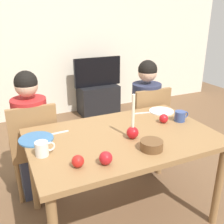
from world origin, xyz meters
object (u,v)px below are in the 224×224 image
Objects in this scene: chair_left at (34,144)px; person_left_child at (32,137)px; apple_by_left_plate at (106,158)px; person_right_child at (145,116)px; mug_left at (42,149)px; chair_right at (147,122)px; plate_left at (36,139)px; apple_by_right_mug at (164,118)px; tv_stand at (98,100)px; bowl_walnuts at (152,145)px; plate_right at (161,111)px; dining_table at (123,145)px; mug_right at (180,116)px; apple_near_candle at (78,161)px; candle_centerpiece at (133,130)px; tv at (98,72)px.

person_left_child reaches higher than chair_left.
person_right_child is at bearing 47.32° from apple_by_left_plate.
person_right_child reaches higher than mug_left.
chair_left is 1.18m from chair_right.
plate_left is 3.31× the size of apple_by_right_mug.
tv_stand is 2.70m from bowl_walnuts.
tv_stand is 2.08m from plate_right.
plate_right is (-0.16, -2.01, 0.52)m from tv_stand.
mug_right is (0.57, 0.05, 0.13)m from dining_table.
person_left_child is at bearing 180.00° from person_right_child.
apple_by_right_mug is at bearing 28.82° from apple_by_left_plate.
chair_right reaches higher than apple_by_left_plate.
bowl_walnuts is 0.48m from apple_by_right_mug.
dining_table is at bearing -134.51° from chair_right.
apple_by_left_plate reaches higher than apple_near_candle.
candle_centerpiece is at bearing 22.28° from apple_near_candle.
dining_table is 0.43m from apple_by_left_plate.
tv_stand is (1.30, 1.69, -0.27)m from chair_left.
person_left_child is at bearing 152.80° from mug_right.
plate_left is at bearing 145.62° from bowl_walnuts.
candle_centerpiece is at bearing -144.57° from plate_right.
tv is at bearing 72.80° from dining_table.
tv_stand is 2.31m from apple_by_right_mug.
person_right_child is 7.52× the size of bowl_walnuts.
plate_left is at bearing -161.40° from chair_right.
tv is 10.33× the size of apple_near_candle.
chair_left reaches higher than mug_left.
apple_near_candle is (-1.04, -0.90, 0.22)m from person_right_child.
dining_table is 1.19× the size of person_left_child.
chair_left reaches higher than bowl_walnuts.
mug_left reaches higher than mug_right.
dining_table is 6.19× the size of plate_right.
mug_left reaches higher than bowl_walnuts.
tv_stand is 0.81× the size of tv.
plate_right is at bearing -94.62° from tv.
apple_by_right_mug is (-0.15, 0.03, -0.01)m from mug_right.
apple_by_right_mug reaches higher than bowl_walnuts.
apple_by_left_plate is at bearing -143.96° from plate_right.
mug_right reaches higher than apple_by_left_plate.
chair_left reaches higher than plate_right.
plate_right is 3.00× the size of apple_by_right_mug.
mug_right is at bearing 17.19° from apple_near_candle.
tv is (0.71, 2.30, 0.04)m from dining_table.
plate_left is 1.88× the size of mug_right.
mug_left is 1.71× the size of apple_near_candle.
chair_left is 2.14m from tv.
plate_right is at bearing 28.16° from dining_table.
person_left_child is at bearing -127.99° from tv.
mug_right is at bearing -93.68° from tv_stand.
dining_table is 0.30m from bowl_walnuts.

